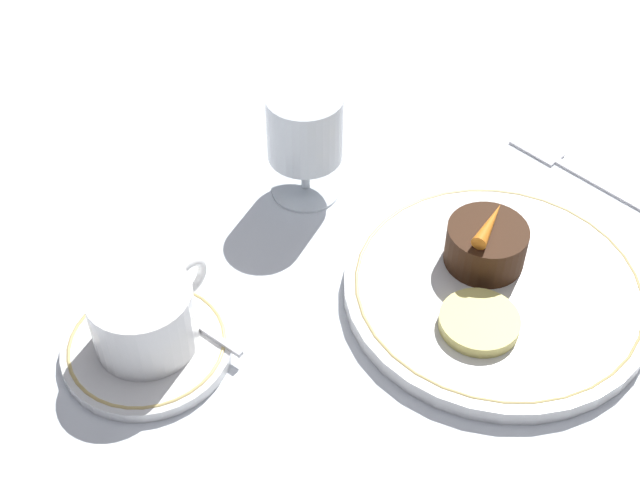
{
  "coord_description": "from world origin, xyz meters",
  "views": [
    {
      "loc": [
        -0.47,
        -0.21,
        0.55
      ],
      "look_at": [
        -0.07,
        0.11,
        0.04
      ],
      "focal_mm": 50.0,
      "sensor_mm": 36.0,
      "label": 1
    }
  ],
  "objects_px": {
    "fork": "(579,172)",
    "dessert_cake": "(486,245)",
    "dinner_plate": "(498,288)",
    "coffee_cup": "(143,315)",
    "wine_glass": "(306,133)"
  },
  "relations": [
    {
      "from": "dinner_plate",
      "to": "fork",
      "type": "bearing_deg",
      "value": 6.79
    },
    {
      "from": "dinner_plate",
      "to": "dessert_cake",
      "type": "relative_size",
      "value": 3.76
    },
    {
      "from": "fork",
      "to": "dessert_cake",
      "type": "height_order",
      "value": "dessert_cake"
    },
    {
      "from": "dinner_plate",
      "to": "dessert_cake",
      "type": "xyz_separation_m",
      "value": [
        0.01,
        0.02,
        0.02
      ]
    },
    {
      "from": "wine_glass",
      "to": "fork",
      "type": "xyz_separation_m",
      "value": [
        0.18,
        -0.18,
        -0.06
      ]
    },
    {
      "from": "dinner_plate",
      "to": "fork",
      "type": "distance_m",
      "value": 0.18
    },
    {
      "from": "dinner_plate",
      "to": "coffee_cup",
      "type": "bearing_deg",
      "value": 140.85
    },
    {
      "from": "coffee_cup",
      "to": "fork",
      "type": "distance_m",
      "value": 0.43
    },
    {
      "from": "dinner_plate",
      "to": "wine_glass",
      "type": "bearing_deg",
      "value": 90.16
    },
    {
      "from": "coffee_cup",
      "to": "fork",
      "type": "bearing_deg",
      "value": -21.48
    },
    {
      "from": "dinner_plate",
      "to": "coffee_cup",
      "type": "distance_m",
      "value": 0.29
    },
    {
      "from": "dessert_cake",
      "to": "coffee_cup",
      "type": "bearing_deg",
      "value": 146.52
    },
    {
      "from": "dinner_plate",
      "to": "coffee_cup",
      "type": "relative_size",
      "value": 2.36
    },
    {
      "from": "fork",
      "to": "dessert_cake",
      "type": "xyz_separation_m",
      "value": [
        -0.17,
        0.0,
        0.03
      ]
    },
    {
      "from": "coffee_cup",
      "to": "dessert_cake",
      "type": "height_order",
      "value": "coffee_cup"
    }
  ]
}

